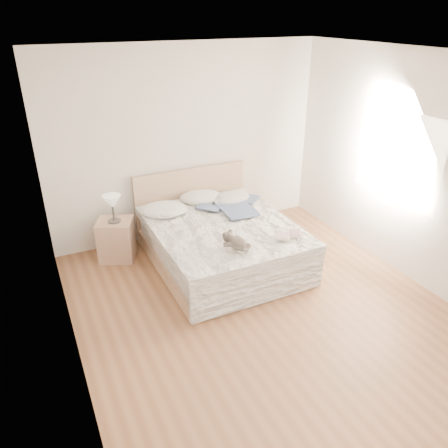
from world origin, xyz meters
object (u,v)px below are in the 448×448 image
Objects in this scene: nightstand at (116,240)px; photo_book at (169,214)px; table_lamp at (112,203)px; childrens_book at (289,235)px; bed at (220,241)px; teddy_bear at (237,247)px.

nightstand is 0.80m from photo_book.
table_lamp is (0.00, -0.02, 0.54)m from nightstand.
childrens_book is at bearing -39.00° from nightstand.
nightstand is 0.54m from table_lamp.
table_lamp is at bearing 151.77° from bed.
teddy_bear is at bearing -67.12° from photo_book.
photo_book is at bearing -17.98° from table_lamp.
nightstand is at bearing 101.30° from teddy_bear.
table_lamp is 0.74m from photo_book.
photo_book is at bearing 141.11° from bed.
photo_book reaches higher than childrens_book.
photo_book is (0.68, -0.22, -0.19)m from table_lamp.
table_lamp is 2.28m from childrens_book.
table_lamp is (-1.21, 0.65, 0.52)m from bed.
childrens_book is (1.10, -1.19, 0.00)m from photo_book.
teddy_bear is at bearing -144.31° from childrens_book.
photo_book is 1.01× the size of childrens_book.
childrens_book is at bearing -53.62° from bed.
teddy_bear is (0.39, -1.22, 0.02)m from photo_book.
bed is at bearing -29.06° from nightstand.
table_lamp is at bearing 167.13° from photo_book.
teddy_bear is (1.07, -1.44, -0.17)m from table_lamp.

